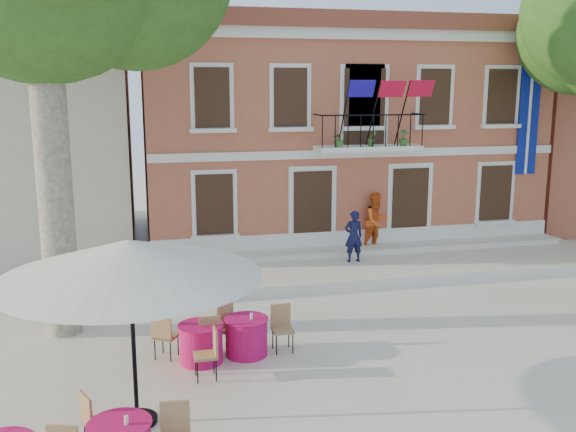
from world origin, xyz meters
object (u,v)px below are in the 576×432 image
at_px(pedestrian_orange, 376,221).
at_px(cafe_table_3, 246,335).
at_px(patio_umbrella, 129,259).
at_px(pedestrian_navy, 354,236).
at_px(cafe_table_0, 201,341).

height_order(pedestrian_orange, cafe_table_3, pedestrian_orange).
xyz_separation_m(patio_umbrella, pedestrian_navy, (6.17, 7.39, -1.67)).
bearing_deg(cafe_table_3, pedestrian_orange, 50.88).
xyz_separation_m(patio_umbrella, cafe_table_0, (1.24, 2.09, -2.30)).
bearing_deg(cafe_table_0, cafe_table_3, 8.58).
height_order(pedestrian_navy, cafe_table_3, pedestrian_navy).
bearing_deg(pedestrian_orange, patio_umbrella, -148.36).
bearing_deg(cafe_table_0, patio_umbrella, -120.63).
bearing_deg(cafe_table_0, pedestrian_navy, 47.05).
distance_m(patio_umbrella, pedestrian_navy, 9.77).
bearing_deg(patio_umbrella, cafe_table_0, 59.37).
relative_size(cafe_table_0, cafe_table_3, 0.97).
relative_size(patio_umbrella, pedestrian_orange, 2.25).
relative_size(patio_umbrella, pedestrian_navy, 2.69).
distance_m(patio_umbrella, cafe_table_3, 3.86).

